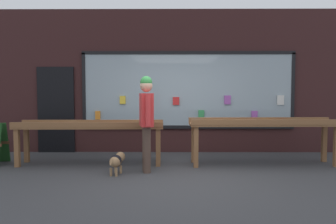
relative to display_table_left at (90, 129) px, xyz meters
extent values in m
plane|color=#38383A|center=(1.76, -0.91, -0.72)|extent=(40.00, 40.00, 0.00)
cube|color=#331919|center=(1.76, 1.49, 1.02)|extent=(8.94, 0.20, 3.49)
cube|color=#8C9EA8|center=(2.07, 1.36, 0.81)|extent=(5.09, 0.03, 1.81)
cube|color=black|center=(2.07, 1.36, 1.71)|extent=(5.17, 0.06, 0.08)
cube|color=black|center=(2.07, 1.36, -0.10)|extent=(5.17, 0.06, 0.08)
cube|color=black|center=(-0.47, 1.36, 0.81)|extent=(0.08, 0.06, 1.81)
cube|color=black|center=(4.62, 1.36, 0.81)|extent=(0.08, 0.06, 1.81)
cube|color=orange|center=(-0.14, 1.32, 0.19)|extent=(0.12, 0.03, 0.21)
cube|color=yellow|center=(0.48, 1.32, 0.57)|extent=(0.14, 0.03, 0.20)
cube|color=silver|center=(1.09, 1.32, 0.20)|extent=(0.16, 0.03, 0.21)
cube|color=red|center=(1.78, 1.32, 0.54)|extent=(0.16, 0.03, 0.19)
cube|color=#338C4C|center=(2.39, 1.32, 0.21)|extent=(0.14, 0.03, 0.22)
cube|color=#994CA5|center=(3.03, 1.32, 0.57)|extent=(0.16, 0.03, 0.21)
cube|color=#994CA5|center=(3.69, 1.32, 0.19)|extent=(0.15, 0.03, 0.23)
cube|color=silver|center=(4.32, 1.32, 0.57)|extent=(0.17, 0.03, 0.23)
cube|color=black|center=(-1.17, 1.36, 0.33)|extent=(0.90, 0.04, 2.10)
cube|color=brown|center=(-1.38, -0.27, -0.35)|extent=(0.09, 0.09, 0.75)
cube|color=brown|center=(1.40, -0.19, -0.35)|extent=(0.09, 0.09, 0.75)
cube|color=brown|center=(-1.40, 0.19, -0.35)|extent=(0.09, 0.09, 0.75)
cube|color=brown|center=(1.38, 0.27, -0.35)|extent=(0.09, 0.09, 0.75)
cube|color=brown|center=(0.00, 0.00, 0.05)|extent=(3.00, 0.70, 0.04)
cube|color=brown|center=(0.01, -0.28, 0.11)|extent=(2.98, 0.15, 0.12)
cube|color=brown|center=(-0.01, 0.28, 0.11)|extent=(2.98, 0.15, 0.12)
cube|color=#2659B2|center=(-1.34, -0.09, 0.08)|extent=(0.16, 0.21, 0.03)
cube|color=silver|center=(-0.91, 0.07, 0.08)|extent=(0.20, 0.23, 0.02)
cube|color=silver|center=(-0.43, 0.17, 0.08)|extent=(0.18, 0.25, 0.03)
cube|color=#2659B2|center=(0.02, -0.16, 0.08)|extent=(0.16, 0.23, 0.02)
cube|color=red|center=(0.49, -0.02, 0.08)|extent=(0.17, 0.24, 0.03)
cube|color=silver|center=(0.90, -0.03, 0.08)|extent=(0.19, 0.23, 0.02)
cube|color=#338C4C|center=(1.34, -0.15, 0.08)|extent=(0.16, 0.19, 0.03)
cube|color=brown|center=(2.14, -0.28, -0.32)|extent=(0.09, 0.09, 0.81)
cube|color=brown|center=(4.93, -0.20, -0.32)|extent=(0.09, 0.09, 0.81)
cube|color=brown|center=(2.13, 0.20, -0.32)|extent=(0.09, 0.09, 0.81)
cube|color=brown|center=(4.91, 0.28, -0.32)|extent=(0.09, 0.09, 0.81)
cube|color=brown|center=(3.53, 0.00, 0.10)|extent=(3.00, 0.73, 0.04)
cube|color=brown|center=(3.54, -0.29, 0.16)|extent=(2.98, 0.15, 0.12)
cube|color=brown|center=(3.52, 0.29, 0.16)|extent=(2.98, 0.15, 0.12)
cube|color=#2659B2|center=(2.17, 0.12, 0.14)|extent=(0.16, 0.22, 0.03)
cube|color=#2659B2|center=(2.46, -0.05, 0.13)|extent=(0.19, 0.24, 0.02)
cube|color=#994CA5|center=(2.77, -0.13, 0.14)|extent=(0.18, 0.25, 0.03)
cube|color=black|center=(3.06, -0.07, 0.14)|extent=(0.16, 0.21, 0.03)
cube|color=#994CA5|center=(3.39, 0.15, 0.13)|extent=(0.20, 0.23, 0.02)
cube|color=yellow|center=(3.67, 0.13, 0.13)|extent=(0.13, 0.22, 0.02)
cube|color=red|center=(3.99, 0.08, 0.13)|extent=(0.19, 0.25, 0.03)
cube|color=#5999A5|center=(4.29, 0.21, 0.13)|extent=(0.19, 0.22, 0.02)
cube|color=black|center=(4.61, 0.07, 0.13)|extent=(0.13, 0.23, 0.02)
cube|color=#2659B2|center=(4.87, -0.13, 0.14)|extent=(0.19, 0.25, 0.03)
cylinder|color=#4C382D|center=(1.21, -0.72, -0.30)|extent=(0.14, 0.14, 0.85)
cylinder|color=#4C382D|center=(1.18, -0.56, -0.30)|extent=(0.14, 0.14, 0.85)
cube|color=red|center=(1.20, -0.64, 0.43)|extent=(0.30, 0.51, 0.60)
cylinder|color=red|center=(1.25, -0.93, 0.45)|extent=(0.09, 0.09, 0.57)
cylinder|color=red|center=(1.15, -0.34, 0.45)|extent=(0.09, 0.09, 0.57)
sphere|color=tan|center=(1.20, -0.64, 0.87)|extent=(0.23, 0.23, 0.23)
sphere|color=#338C3F|center=(1.20, -0.64, 0.94)|extent=(0.22, 0.22, 0.22)
ellipsoid|color=#99724C|center=(0.67, -0.86, -0.48)|extent=(0.27, 0.40, 0.20)
ellipsoid|color=black|center=(0.67, -0.86, -0.47)|extent=(0.25, 0.26, 0.21)
sphere|color=#99724C|center=(0.71, -0.64, -0.44)|extent=(0.18, 0.18, 0.18)
cylinder|color=#99724C|center=(0.62, -1.07, -0.45)|extent=(0.05, 0.10, 0.12)
cylinder|color=#99724C|center=(0.74, -0.77, -0.65)|extent=(0.04, 0.04, 0.14)
cylinder|color=#99724C|center=(0.64, -0.75, -0.65)|extent=(0.04, 0.04, 0.14)
cylinder|color=#99724C|center=(0.69, -0.98, -0.65)|extent=(0.04, 0.04, 0.14)
cylinder|color=#99724C|center=(0.59, -0.96, -0.65)|extent=(0.04, 0.04, 0.14)
camera|label=1|loc=(1.64, -6.64, 0.74)|focal=35.00mm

